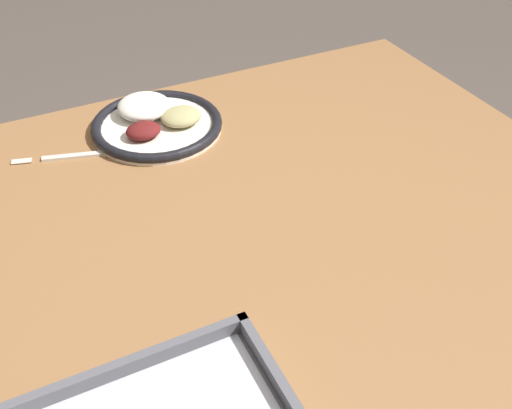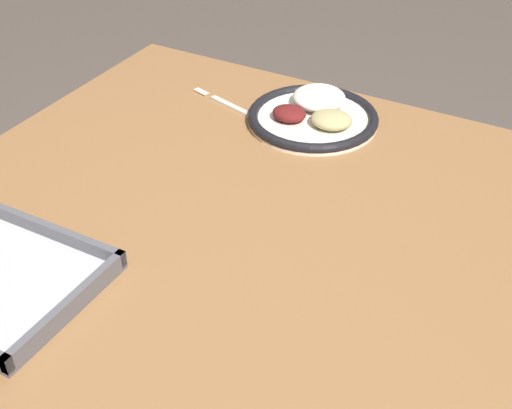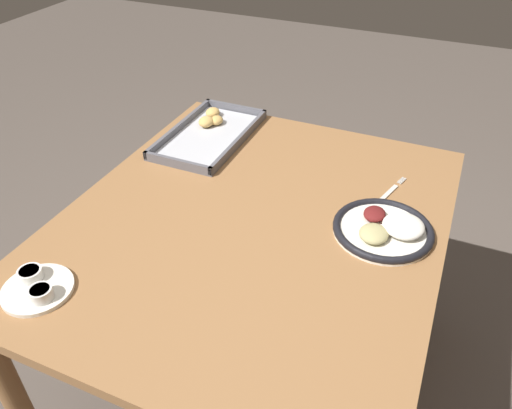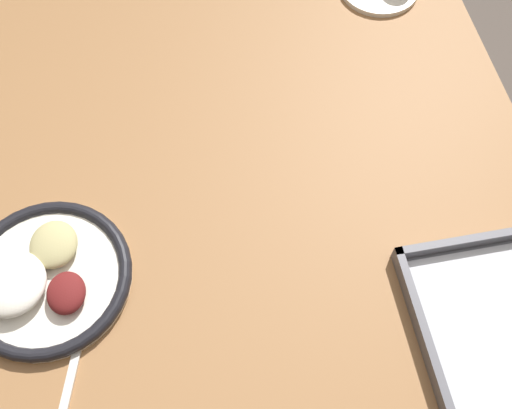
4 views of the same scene
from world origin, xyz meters
name	(u,v)px [view 1 (image 1 of 4)]	position (x,y,z in m)	size (l,w,h in m)	color
dining_table	(268,259)	(0.00, 0.00, 0.62)	(1.14, 0.97, 0.72)	olive
dinner_plate	(156,122)	(0.08, -0.33, 0.74)	(0.25, 0.25, 0.05)	white
fork	(74,156)	(0.25, -0.30, 0.72)	(0.19, 0.07, 0.00)	silver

